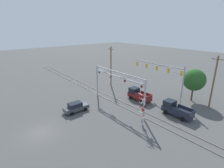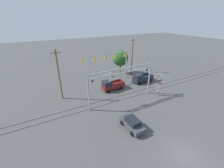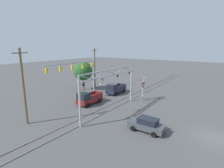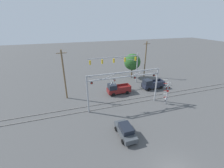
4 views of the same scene
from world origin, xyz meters
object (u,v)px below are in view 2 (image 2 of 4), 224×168
(crossing_signal_mast, at_px, (159,86))
(utility_pole_left, at_px, (59,75))
(crossing_gantry, at_px, (122,79))
(sedan_waiting, at_px, (132,123))
(background_tree_beyond_span, at_px, (120,58))
(pickup_truck_lead, at_px, (112,85))
(pickup_truck_following, at_px, (142,78))
(traffic_signal_span, at_px, (114,60))
(utility_pole_right, at_px, (132,55))

(crossing_signal_mast, distance_m, utility_pole_left, 18.66)
(crossing_gantry, distance_m, sedan_waiting, 8.17)
(crossing_gantry, distance_m, background_tree_beyond_span, 14.58)
(pickup_truck_lead, xyz_separation_m, pickup_truck_following, (8.04, 0.01, 0.00))
(traffic_signal_span, height_order, pickup_truck_following, traffic_signal_span)
(utility_pole_right, bearing_deg, pickup_truck_lead, -144.62)
(pickup_truck_following, distance_m, utility_pole_right, 8.47)
(crossing_gantry, bearing_deg, pickup_truck_lead, 82.93)
(utility_pole_left, xyz_separation_m, utility_pole_right, (20.19, 6.06, -0.08))
(pickup_truck_following, bearing_deg, pickup_truck_lead, -179.93)
(pickup_truck_following, xyz_separation_m, background_tree_beyond_span, (-1.25, 7.66, 3.18))
(sedan_waiting, bearing_deg, background_tree_beyond_span, 62.76)
(traffic_signal_span, distance_m, sedan_waiting, 17.82)
(pickup_truck_lead, xyz_separation_m, utility_pole_right, (10.25, 7.28, 3.74))
(crossing_signal_mast, height_order, sedan_waiting, crossing_signal_mast)
(crossing_signal_mast, height_order, traffic_signal_span, traffic_signal_span)
(crossing_gantry, bearing_deg, utility_pole_left, 146.75)
(pickup_truck_lead, bearing_deg, sedan_waiting, -105.33)
(traffic_signal_span, bearing_deg, pickup_truck_lead, -124.88)
(traffic_signal_span, height_order, sedan_waiting, traffic_signal_span)
(sedan_waiting, bearing_deg, pickup_truck_lead, 74.67)
(utility_pole_right, bearing_deg, sedan_waiting, -125.25)
(background_tree_beyond_span, bearing_deg, sedan_waiting, -117.24)
(pickup_truck_lead, distance_m, background_tree_beyond_span, 10.72)
(pickup_truck_lead, distance_m, utility_pole_left, 10.72)
(sedan_waiting, distance_m, utility_pole_right, 23.70)
(crossing_signal_mast, xyz_separation_m, utility_pole_left, (-16.72, 7.80, 2.78))
(crossing_signal_mast, bearing_deg, utility_pole_right, 75.96)
(crossing_signal_mast, relative_size, background_tree_beyond_span, 0.77)
(utility_pole_left, bearing_deg, crossing_signal_mast, -25.02)
(traffic_signal_span, distance_m, utility_pole_right, 7.83)
(crossing_gantry, bearing_deg, background_tree_beyond_span, 59.52)
(crossing_signal_mast, xyz_separation_m, pickup_truck_lead, (-6.78, 6.59, -1.04))
(pickup_truck_lead, bearing_deg, crossing_gantry, -97.07)
(crossing_gantry, distance_m, pickup_truck_lead, 5.95)
(crossing_signal_mast, distance_m, traffic_signal_span, 11.95)
(crossing_gantry, xyz_separation_m, sedan_waiting, (-2.63, -6.91, -3.49))
(background_tree_beyond_span, bearing_deg, pickup_truck_lead, -131.52)
(pickup_truck_following, distance_m, utility_pole_left, 18.42)
(utility_pole_left, bearing_deg, traffic_signal_span, 13.47)
(crossing_signal_mast, distance_m, background_tree_beyond_span, 14.41)
(crossing_gantry, distance_m, utility_pole_right, 16.32)
(traffic_signal_span, distance_m, pickup_truck_following, 7.80)
(sedan_waiting, relative_size, utility_pole_right, 0.45)
(traffic_signal_span, height_order, utility_pole_left, utility_pole_left)
(pickup_truck_lead, relative_size, pickup_truck_following, 0.98)
(traffic_signal_span, distance_m, pickup_truck_lead, 6.69)
(crossing_gantry, relative_size, utility_pole_left, 1.36)
(crossing_gantry, height_order, sedan_waiting, crossing_gantry)
(pickup_truck_following, bearing_deg, utility_pole_right, 73.09)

